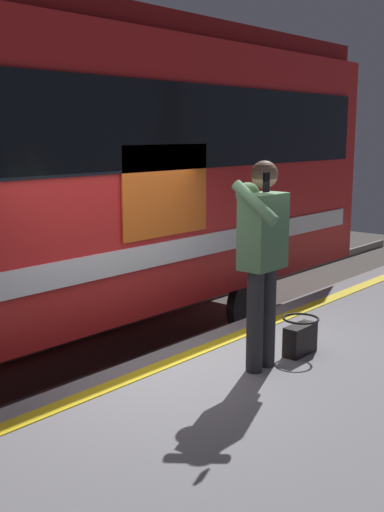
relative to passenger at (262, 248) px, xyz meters
name	(u,v)px	position (x,y,z in m)	size (l,w,h in m)	color
ground_plane	(160,441)	(0.24, -0.95, -1.93)	(25.90, 25.90, 0.00)	#4C4742
safety_line	(183,357)	(0.24, -0.65, -1.03)	(16.92, 0.16, 0.01)	yellow
track_rail_near	(62,392)	(0.24, -2.43, -1.85)	(22.45, 0.08, 0.16)	slate
passenger	(262,248)	(0.00, 0.00, 0.00)	(0.57, 0.55, 1.74)	#262628
handbag	(300,337)	(-0.52, 0.07, -0.87)	(0.36, 0.33, 0.34)	black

